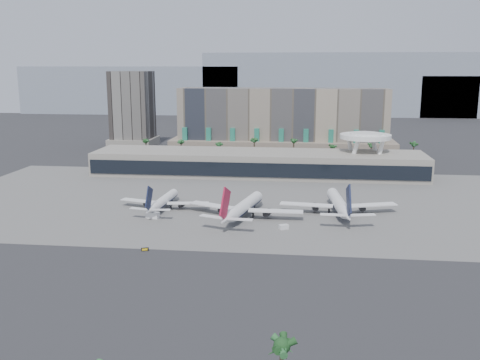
# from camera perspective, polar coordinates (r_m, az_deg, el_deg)

# --- Properties ---
(ground) EXTENTS (900.00, 900.00, 0.00)m
(ground) POSITION_cam_1_polar(r_m,az_deg,el_deg) (173.03, -1.15, -6.61)
(ground) COLOR #232326
(ground) RESTS_ON ground
(apron_pad) EXTENTS (260.00, 130.00, 0.06)m
(apron_pad) POSITION_cam_1_polar(r_m,az_deg,el_deg) (225.45, 0.73, -2.15)
(apron_pad) COLOR #5B5B59
(apron_pad) RESTS_ON ground
(mountain_ridge) EXTENTS (680.00, 60.00, 70.00)m
(mountain_ridge) POSITION_cam_1_polar(r_m,az_deg,el_deg) (632.96, 7.20, 9.65)
(mountain_ridge) COLOR gray
(mountain_ridge) RESTS_ON ground
(hotel) EXTENTS (140.00, 30.00, 42.00)m
(hotel) POSITION_cam_1_polar(r_m,az_deg,el_deg) (339.25, 4.50, 5.49)
(hotel) COLOR gray
(hotel) RESTS_ON ground
(office_tower) EXTENTS (30.00, 30.00, 52.00)m
(office_tower) POSITION_cam_1_polar(r_m,az_deg,el_deg) (382.29, -11.38, 6.95)
(office_tower) COLOR black
(office_tower) RESTS_ON ground
(terminal) EXTENTS (170.00, 32.50, 14.50)m
(terminal) POSITION_cam_1_polar(r_m,az_deg,el_deg) (277.50, 1.89, 1.91)
(terminal) COLOR gray
(terminal) RESTS_ON ground
(saucer_structure) EXTENTS (26.00, 26.00, 21.89)m
(saucer_structure) POSITION_cam_1_polar(r_m,az_deg,el_deg) (282.76, 13.22, 4.23)
(saucer_structure) COLOR white
(saucer_structure) RESTS_ON ground
(palm_row) EXTENTS (157.80, 2.80, 13.10)m
(palm_row) POSITION_cam_1_polar(r_m,az_deg,el_deg) (311.05, 3.72, 3.73)
(palm_row) COLOR brown
(palm_row) RESTS_ON ground
(airliner_left) EXTENTS (36.41, 37.57, 12.96)m
(airliner_left) POSITION_cam_1_polar(r_m,az_deg,el_deg) (212.96, -8.19, -2.23)
(airliner_left) COLOR white
(airliner_left) RESTS_ON ground
(airliner_centre) EXTENTS (43.87, 45.60, 15.95)m
(airliner_centre) POSITION_cam_1_polar(r_m,az_deg,el_deg) (199.04, 0.37, -2.89)
(airliner_centre) COLOR white
(airliner_centre) RESTS_ON ground
(airliner_right) EXTENTS (45.06, 46.55, 16.08)m
(airliner_right) POSITION_cam_1_polar(r_m,az_deg,el_deg) (207.28, 10.52, -2.48)
(airliner_right) COLOR white
(airliner_right) RESTS_ON ground
(service_vehicle_a) EXTENTS (5.22, 3.43, 2.34)m
(service_vehicle_a) POSITION_cam_1_polar(r_m,az_deg,el_deg) (201.35, -9.30, -3.72)
(service_vehicle_a) COLOR white
(service_vehicle_a) RESTS_ON ground
(service_vehicle_b) EXTENTS (3.66, 2.99, 1.64)m
(service_vehicle_b) POSITION_cam_1_polar(r_m,az_deg,el_deg) (186.23, 4.69, -5.02)
(service_vehicle_b) COLOR silver
(service_vehicle_b) RESTS_ON ground
(taxiway_sign) EXTENTS (2.26, 1.02, 1.04)m
(taxiway_sign) POSITION_cam_1_polar(r_m,az_deg,el_deg) (167.18, -10.10, -7.29)
(taxiway_sign) COLOR black
(taxiway_sign) RESTS_ON ground
(near_palm_b) EXTENTS (6.00, 6.00, 12.74)m
(near_palm_b) POSITION_cam_1_polar(r_m,az_deg,el_deg) (90.90, 4.47, -18.00)
(near_palm_b) COLOR brown
(near_palm_b) RESTS_ON ground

